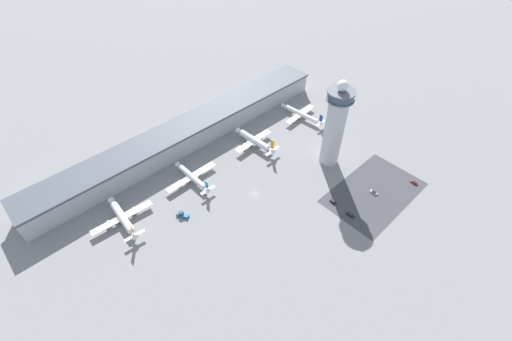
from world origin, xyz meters
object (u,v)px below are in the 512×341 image
object	(u,v)px
control_tower	(335,126)
airplane_gate_alpha	(123,218)
airplane_gate_delta	(301,114)
car_navy_sedan	(374,192)
car_yellow_taxi	(350,215)
service_truck_catering	(182,215)
car_silver_sedan	(414,183)
airplane_gate_bravo	(192,177)
airplane_gate_charlie	(255,141)
service_truck_fuel	(268,153)
car_grey_coupe	(333,202)

from	to	relation	value
control_tower	airplane_gate_alpha	xyz separation A→B (m)	(-127.96, 48.05, -25.97)
airplane_gate_delta	car_navy_sedan	world-z (taller)	airplane_gate_delta
airplane_gate_delta	car_yellow_taxi	world-z (taller)	airplane_gate_delta
service_truck_catering	car_silver_sedan	bearing A→B (deg)	-32.78
airplane_gate_bravo	car_yellow_taxi	world-z (taller)	airplane_gate_bravo
airplane_gate_charlie	car_yellow_taxi	bearing A→B (deg)	-91.74
airplane_gate_bravo	car_navy_sedan	bearing A→B (deg)	-48.41
airplane_gate_bravo	airplane_gate_charlie	size ratio (longest dim) A/B	1.01
airplane_gate_bravo	service_truck_catering	size ratio (longest dim) A/B	4.70
airplane_gate_bravo	service_truck_fuel	bearing A→B (deg)	-15.40
airplane_gate_delta	car_yellow_taxi	distance (m)	99.92
control_tower	car_grey_coupe	xyz separation A→B (m)	(-27.77, -25.66, -29.32)
service_truck_fuel	airplane_gate_charlie	bearing A→B (deg)	91.01
airplane_gate_alpha	car_grey_coupe	size ratio (longest dim) A/B	8.46
airplane_gate_charlie	airplane_gate_delta	world-z (taller)	airplane_gate_charlie
car_yellow_taxi	airplane_gate_charlie	bearing A→B (deg)	88.26
control_tower	car_navy_sedan	bearing A→B (deg)	-94.52
car_navy_sedan	car_silver_sedan	distance (m)	29.39
service_truck_fuel	car_grey_coupe	bearing A→B (deg)	-92.05
service_truck_catering	car_yellow_taxi	size ratio (longest dim) A/B	1.62
car_navy_sedan	car_silver_sedan	size ratio (longest dim) A/B	1.01
control_tower	car_yellow_taxi	distance (m)	56.50
control_tower	service_truck_fuel	size ratio (longest dim) A/B	9.94
airplane_gate_alpha	car_silver_sedan	xyz separation A→B (m)	(151.22, -99.62, -3.37)
airplane_gate_alpha	car_navy_sedan	bearing A→B (deg)	-34.71
airplane_gate_delta	car_silver_sedan	distance (m)	97.70
airplane_gate_alpha	car_silver_sedan	bearing A→B (deg)	-33.37
airplane_gate_bravo	airplane_gate_alpha	bearing A→B (deg)	179.75
airplane_gate_charlie	car_navy_sedan	xyz separation A→B (m)	(22.87, -84.97, -3.92)
car_grey_coupe	car_silver_sedan	size ratio (longest dim) A/B	0.91
control_tower	service_truck_catering	size ratio (longest dim) A/B	7.91
car_grey_coupe	car_navy_sedan	bearing A→B (deg)	-27.39
control_tower	car_navy_sedan	distance (m)	48.46
control_tower	airplane_gate_delta	distance (m)	58.05
airplane_gate_alpha	service_truck_catering	distance (m)	33.57
airplane_gate_delta	car_yellow_taxi	bearing A→B (deg)	-121.62
control_tower	car_yellow_taxi	xyz separation A→B (m)	(-28.51, -38.96, -29.36)
car_navy_sedan	airplane_gate_bravo	bearing A→B (deg)	131.59
control_tower	airplane_gate_delta	bearing A→B (deg)	62.64
car_navy_sedan	car_yellow_taxi	bearing A→B (deg)	-178.89
airplane_gate_charlie	car_silver_sedan	xyz separation A→B (m)	(49.17, -98.07, -3.95)
airplane_gate_bravo	car_navy_sedan	distance (m)	115.44
airplane_gate_alpha	car_grey_coupe	distance (m)	124.42
airplane_gate_alpha	control_tower	bearing A→B (deg)	-20.58
service_truck_fuel	car_yellow_taxi	size ratio (longest dim) A/B	1.29
airplane_gate_bravo	service_truck_fuel	world-z (taller)	airplane_gate_bravo
car_silver_sedan	car_grey_coupe	bearing A→B (deg)	153.08
airplane_gate_charlie	service_truck_catering	size ratio (longest dim) A/B	4.64
car_grey_coupe	car_navy_sedan	xyz separation A→B (m)	(24.73, -12.81, 0.01)
service_truck_fuel	car_yellow_taxi	world-z (taller)	service_truck_fuel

